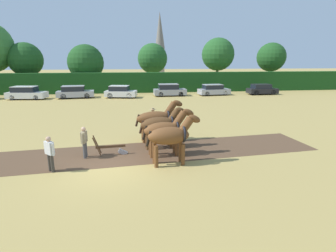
% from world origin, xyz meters
% --- Properties ---
extents(ground_plane, '(240.00, 240.00, 0.00)m').
position_xyz_m(ground_plane, '(0.00, 0.00, 0.00)').
color(ground_plane, '#A88E4C').
extents(plowed_furrow_strip, '(23.88, 5.38, 0.01)m').
position_xyz_m(plowed_furrow_strip, '(-1.07, 1.64, 0.00)').
color(plowed_furrow_strip, brown).
rests_on(plowed_furrow_strip, ground).
extents(hedgerow, '(73.78, 1.42, 2.87)m').
position_xyz_m(hedgerow, '(0.00, 27.58, 1.44)').
color(hedgerow, '#194719').
rests_on(hedgerow, ground).
extents(tree_center_left, '(5.01, 5.01, 7.18)m').
position_xyz_m(tree_center_left, '(-14.76, 31.77, 4.66)').
color(tree_center_left, '#4C3823').
rests_on(tree_center_left, ground).
extents(tree_center, '(5.35, 5.35, 6.91)m').
position_xyz_m(tree_center, '(-5.86, 30.77, 4.23)').
color(tree_center, '#423323').
rests_on(tree_center, ground).
extents(tree_center_right, '(4.90, 4.90, 7.29)m').
position_xyz_m(tree_center_right, '(4.44, 33.55, 4.83)').
color(tree_center_right, brown).
rests_on(tree_center_right, ground).
extents(tree_right, '(5.16, 5.16, 8.06)m').
position_xyz_m(tree_right, '(14.74, 30.90, 5.46)').
color(tree_right, brown).
rests_on(tree_right, ground).
extents(tree_far_right, '(4.75, 4.75, 7.43)m').
position_xyz_m(tree_far_right, '(24.24, 31.62, 5.04)').
color(tree_far_right, '#4C3823').
rests_on(tree_far_right, ground).
extents(church_spire, '(2.50, 2.50, 16.24)m').
position_xyz_m(church_spire, '(8.18, 58.07, 8.50)').
color(church_spire, gray).
rests_on(church_spire, ground).
extents(draft_horse_lead_left, '(2.59, 1.01, 2.37)m').
position_xyz_m(draft_horse_lead_left, '(2.74, 0.14, 1.36)').
color(draft_horse_lead_left, brown).
rests_on(draft_horse_lead_left, ground).
extents(draft_horse_lead_right, '(2.69, 1.01, 2.41)m').
position_xyz_m(draft_horse_lead_right, '(2.65, 1.36, 1.32)').
color(draft_horse_lead_right, brown).
rests_on(draft_horse_lead_right, ground).
extents(draft_horse_trail_left, '(2.65, 1.03, 2.28)m').
position_xyz_m(draft_horse_trail_left, '(2.53, 2.57, 1.29)').
color(draft_horse_trail_left, '#513319').
rests_on(draft_horse_trail_left, ground).
extents(draft_horse_trail_right, '(2.88, 1.04, 2.49)m').
position_xyz_m(draft_horse_trail_right, '(2.44, 3.78, 1.38)').
color(draft_horse_trail_right, brown).
rests_on(draft_horse_trail_right, ground).
extents(plow, '(1.71, 0.49, 1.13)m').
position_xyz_m(plow, '(0.02, 1.74, 0.32)').
color(plow, '#4C331E').
rests_on(plow, ground).
extents(farmer_at_plow, '(0.25, 0.63, 1.56)m').
position_xyz_m(farmer_at_plow, '(-1.33, 1.51, 0.89)').
color(farmer_at_plow, '#4C4C4C').
rests_on(farmer_at_plow, ground).
extents(farmer_beside_team, '(0.42, 0.60, 1.66)m').
position_xyz_m(farmer_beside_team, '(2.33, 5.63, 0.96)').
color(farmer_beside_team, '#4C4C4C').
rests_on(farmer_beside_team, ground).
extents(farmer_onlooker_left, '(0.49, 0.47, 1.58)m').
position_xyz_m(farmer_onlooker_left, '(-2.49, -0.02, 0.90)').
color(farmer_onlooker_left, '#38332D').
rests_on(farmer_onlooker_left, ground).
extents(parked_car_left, '(4.62, 2.27, 1.57)m').
position_xyz_m(parked_car_left, '(-11.74, 22.52, 0.75)').
color(parked_car_left, silver).
rests_on(parked_car_left, ground).
extents(parked_car_center_left, '(4.60, 2.31, 1.53)m').
position_xyz_m(parked_car_center_left, '(-6.12, 22.81, 0.74)').
color(parked_car_center_left, '#A8A8B2').
rests_on(parked_car_center_left, ground).
extents(parked_car_center, '(4.11, 2.48, 1.52)m').
position_xyz_m(parked_car_center, '(-0.50, 22.37, 0.73)').
color(parked_car_center, silver).
rests_on(parked_car_center, ground).
extents(parked_car_center_right, '(4.28, 1.95, 1.58)m').
position_xyz_m(parked_car_center_right, '(5.83, 23.24, 0.75)').
color(parked_car_center_right, '#9E9EA8').
rests_on(parked_car_center_right, ground).
extents(parked_car_right, '(4.31, 2.19, 1.44)m').
position_xyz_m(parked_car_right, '(11.86, 23.25, 0.69)').
color(parked_car_right, '#A8A8B2').
rests_on(parked_car_right, ground).
extents(parked_car_far_right, '(4.02, 1.81, 1.42)m').
position_xyz_m(parked_car_far_right, '(18.67, 23.08, 0.69)').
color(parked_car_far_right, black).
rests_on(parked_car_far_right, ground).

